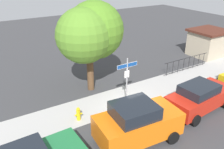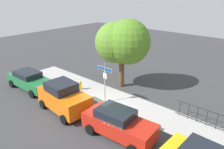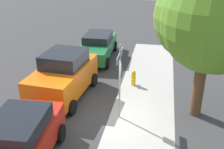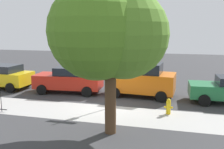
{
  "view_description": "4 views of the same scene",
  "coord_description": "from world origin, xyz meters",
  "views": [
    {
      "loc": [
        -7.26,
        -9.41,
        7.68
      ],
      "look_at": [
        -0.83,
        1.1,
        1.95
      ],
      "focal_mm": 37.51,
      "sensor_mm": 36.0,
      "label": 1
    },
    {
      "loc": [
        9.66,
        -10.23,
        8.0
      ],
      "look_at": [
        0.0,
        0.9,
        2.13
      ],
      "focal_mm": 34.67,
      "sensor_mm": 36.0,
      "label": 2
    },
    {
      "loc": [
        8.95,
        1.9,
        6.11
      ],
      "look_at": [
        -0.56,
        0.04,
        1.73
      ],
      "focal_mm": 43.55,
      "sensor_mm": 36.0,
      "label": 3
    },
    {
      "loc": [
        -3.49,
        12.57,
        4.11
      ],
      "look_at": [
        -0.47,
        0.69,
        1.85
      ],
      "focal_mm": 40.13,
      "sensor_mm": 36.0,
      "label": 4
    }
  ],
  "objects": [
    {
      "name": "car_green",
      "position": [
        -6.69,
        -2.08,
        0.79
      ],
      "size": [
        4.66,
        2.1,
        1.51
      ],
      "rotation": [
        0.0,
        0.0,
        0.04
      ],
      "color": "#1F6C39",
      "rests_on": "ground_plane"
    },
    {
      "name": "car_orange",
      "position": [
        -1.57,
        -2.39,
        1.02
      ],
      "size": [
        4.15,
        2.38,
        2.06
      ],
      "rotation": [
        0.0,
        0.0,
        -0.08
      ],
      "color": "orange",
      "rests_on": "ground_plane"
    },
    {
      "name": "car_red",
      "position": [
        3.11,
        -2.12,
        0.86
      ],
      "size": [
        4.41,
        2.19,
        1.68
      ],
      "rotation": [
        0.0,
        0.0,
        0.07
      ],
      "color": "red",
      "rests_on": "ground_plane"
    },
    {
      "name": "fire_hydrant",
      "position": [
        -3.28,
        0.6,
        0.38
      ],
      "size": [
        0.42,
        0.22,
        0.78
      ],
      "color": "yellow",
      "rests_on": "ground_plane"
    },
    {
      "name": "street_sign",
      "position": [
        -0.26,
        0.4,
        2.07
      ],
      "size": [
        1.35,
        0.07,
        3.08
      ],
      "color": "#9EA0A5",
      "rests_on": "ground_plane"
    },
    {
      "name": "ground_plane",
      "position": [
        0.0,
        0.0,
        0.0
      ],
      "size": [
        60.0,
        60.0,
        0.0
      ],
      "primitive_type": "plane",
      "color": "#38383A"
    },
    {
      "name": "shade_tree",
      "position": [
        -0.93,
        3.42,
        3.94
      ],
      "size": [
        4.5,
        3.94,
        5.85
      ],
      "color": "#513722",
      "rests_on": "ground_plane"
    }
  ]
}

